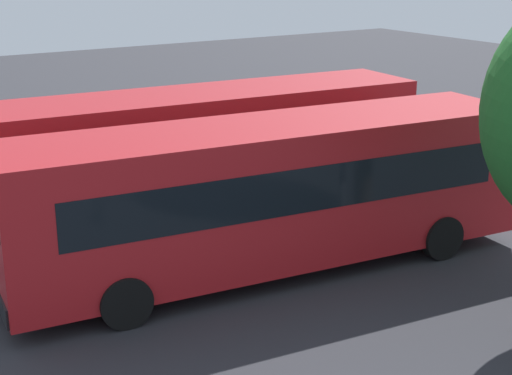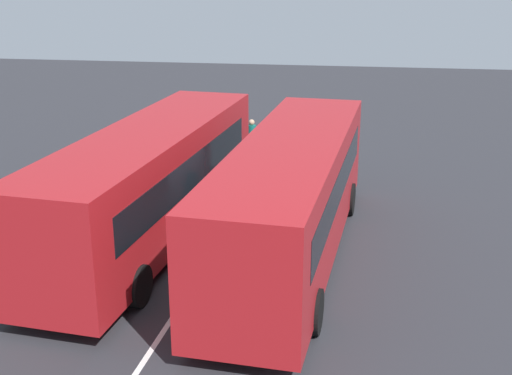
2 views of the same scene
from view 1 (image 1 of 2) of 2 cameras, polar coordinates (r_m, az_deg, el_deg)
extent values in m
plane|color=#2B2B30|center=(18.12, -0.49, -3.62)|extent=(68.55, 68.55, 0.00)
cube|color=#AD191E|center=(19.23, -3.69, 2.99)|extent=(11.19, 3.31, 2.77)
cube|color=black|center=(18.11, -2.16, 3.19)|extent=(9.24, 0.83, 0.89)
cube|color=black|center=(20.20, -5.10, 4.63)|extent=(9.24, 0.83, 0.89)
cylinder|color=black|center=(17.43, -12.65, -3.23)|extent=(0.99, 0.36, 0.97)
cylinder|color=black|center=(19.54, -14.50, -1.10)|extent=(0.99, 0.36, 0.97)
cylinder|color=black|center=(20.29, 6.86, 0.03)|extent=(0.99, 0.36, 0.97)
cylinder|color=black|center=(22.13, 3.48, 1.60)|extent=(0.99, 0.36, 0.97)
cube|color=#AD191E|center=(15.78, 1.22, -0.21)|extent=(11.22, 3.55, 2.77)
cube|color=black|center=(14.70, 3.38, -0.22)|extent=(9.23, 1.04, 0.89)
cube|color=black|center=(16.69, -0.66, 1.97)|extent=(9.23, 1.04, 0.89)
cylinder|color=black|center=(13.99, -9.57, -8.32)|extent=(0.99, 0.38, 0.97)
cylinder|color=black|center=(16.03, -12.05, -5.05)|extent=(0.99, 0.38, 0.97)
cylinder|color=black|center=(17.19, 13.51, -3.59)|extent=(0.99, 0.38, 0.97)
cylinder|color=black|center=(18.88, 9.07, -1.40)|extent=(0.99, 0.38, 0.97)
cube|color=silver|center=(18.12, -0.49, -3.61)|extent=(13.91, 0.91, 0.01)
camera|label=2|loc=(30.57, 22.76, 17.54)|focal=47.11mm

